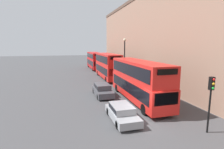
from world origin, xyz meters
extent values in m
plane|color=#424244|center=(0.00, 0.00, 0.00)|extent=(200.00, 200.00, 0.00)
cube|color=#93705B|center=(7.00, 0.00, 7.36)|extent=(1.00, 80.00, 14.71)
cube|color=red|center=(1.60, 5.39, 1.40)|extent=(2.55, 11.34, 2.11)
cube|color=red|center=(1.60, 5.39, 3.44)|extent=(2.50, 11.11, 1.96)
cube|color=black|center=(1.60, 5.39, 1.66)|extent=(2.59, 10.43, 1.18)
cube|color=black|center=(1.60, 5.39, 3.53)|extent=(2.59, 10.43, 1.18)
cube|color=black|center=(1.60, -0.25, 1.82)|extent=(2.17, 0.06, 1.05)
cube|color=black|center=(1.60, -0.25, 4.02)|extent=(1.78, 0.06, 0.47)
cylinder|color=black|center=(0.48, 1.32, 0.50)|extent=(0.30, 1.00, 1.00)
cylinder|color=black|center=(2.73, 1.32, 0.50)|extent=(0.30, 1.00, 1.00)
cylinder|color=black|center=(0.48, 9.46, 0.50)|extent=(0.30, 1.00, 1.00)
cylinder|color=black|center=(2.73, 9.46, 0.50)|extent=(0.30, 1.00, 1.00)
cube|color=red|center=(1.60, 19.17, 1.46)|extent=(2.55, 10.73, 2.22)
cube|color=red|center=(1.60, 19.17, 3.57)|extent=(2.50, 10.52, 1.99)
cube|color=black|center=(1.60, 19.17, 1.73)|extent=(2.59, 9.87, 1.24)
cube|color=black|center=(1.60, 19.17, 3.67)|extent=(2.59, 9.87, 1.20)
cube|color=black|center=(1.60, 13.84, 1.91)|extent=(2.17, 0.06, 1.11)
cube|color=black|center=(1.60, 13.84, 4.17)|extent=(1.78, 0.06, 0.48)
cylinder|color=black|center=(0.48, 15.41, 0.50)|extent=(0.30, 1.00, 1.00)
cylinder|color=black|center=(2.73, 15.41, 0.50)|extent=(0.30, 1.00, 1.00)
cylinder|color=black|center=(0.48, 22.94, 0.50)|extent=(0.30, 1.00, 1.00)
cylinder|color=black|center=(2.73, 22.94, 0.50)|extent=(0.30, 1.00, 1.00)
cube|color=red|center=(1.60, 33.09, 1.43)|extent=(2.55, 10.96, 2.16)
cube|color=red|center=(1.60, 33.09, 3.39)|extent=(2.50, 10.74, 1.75)
cube|color=black|center=(1.60, 33.09, 1.69)|extent=(2.59, 10.09, 1.21)
cube|color=black|center=(1.60, 33.09, 3.48)|extent=(2.59, 10.09, 1.05)
cube|color=black|center=(1.60, 27.64, 1.86)|extent=(2.17, 0.06, 1.08)
cube|color=black|center=(1.60, 27.64, 3.91)|extent=(1.78, 0.06, 0.42)
cylinder|color=black|center=(0.48, 29.21, 0.50)|extent=(0.30, 1.00, 1.00)
cylinder|color=black|center=(2.73, 29.21, 0.50)|extent=(0.30, 1.00, 1.00)
cylinder|color=black|center=(0.48, 36.97, 0.50)|extent=(0.30, 1.00, 1.00)
cylinder|color=black|center=(2.73, 36.97, 0.50)|extent=(0.30, 1.00, 1.00)
cube|color=gray|center=(-1.80, 0.75, 0.46)|extent=(1.81, 4.31, 0.57)
cube|color=gray|center=(-1.80, 0.85, 1.02)|extent=(1.59, 2.37, 0.53)
cube|color=black|center=(-1.80, 0.85, 1.04)|extent=(1.63, 2.25, 0.34)
cylinder|color=black|center=(-2.60, -0.63, 0.32)|extent=(0.22, 0.64, 0.64)
cylinder|color=black|center=(-1.00, -0.63, 0.32)|extent=(0.22, 0.64, 0.64)
cylinder|color=black|center=(-2.60, 2.12, 0.32)|extent=(0.22, 0.64, 0.64)
cylinder|color=black|center=(-1.00, 2.12, 0.32)|extent=(0.22, 0.64, 0.64)
cube|color=#47474C|center=(-1.80, 8.14, 0.51)|extent=(1.87, 4.54, 0.66)
cube|color=#47474C|center=(-1.80, 8.26, 1.14)|extent=(1.65, 2.50, 0.60)
cube|color=black|center=(-1.80, 8.26, 1.17)|extent=(1.69, 2.37, 0.38)
cylinder|color=black|center=(-2.63, 6.69, 0.32)|extent=(0.22, 0.64, 0.64)
cylinder|color=black|center=(-0.97, 6.69, 0.32)|extent=(0.22, 0.64, 0.64)
cylinder|color=black|center=(-2.63, 9.60, 0.32)|extent=(0.22, 0.64, 0.64)
cylinder|color=black|center=(-0.97, 9.60, 0.32)|extent=(0.22, 0.64, 0.64)
cylinder|color=black|center=(3.34, -2.79, 1.55)|extent=(0.12, 0.12, 3.09)
cube|color=black|center=(3.34, -2.79, 3.54)|extent=(0.30, 0.26, 0.90)
sphere|color=red|center=(3.34, -2.93, 3.84)|extent=(0.18, 0.18, 0.18)
sphere|color=gold|center=(3.34, -2.93, 3.54)|extent=(0.18, 0.18, 0.18)
sphere|color=green|center=(3.34, -2.93, 3.24)|extent=(0.18, 0.18, 0.18)
cylinder|color=black|center=(3.23, 14.49, 3.37)|extent=(0.18, 0.18, 6.73)
sphere|color=beige|center=(3.23, 14.49, 6.95)|extent=(0.44, 0.44, 0.44)
cylinder|color=maroon|center=(4.39, 3.33, 0.67)|extent=(0.36, 0.36, 1.33)
sphere|color=tan|center=(4.39, 3.33, 1.44)|extent=(0.22, 0.22, 0.22)
camera|label=1|loc=(-6.20, -12.07, 6.06)|focal=28.00mm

